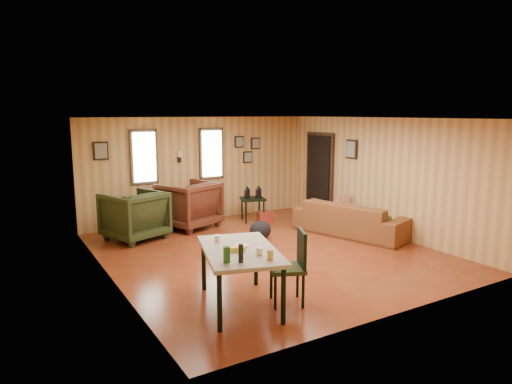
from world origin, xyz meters
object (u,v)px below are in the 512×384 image
(end_table, at_px, (130,211))
(dining_table, at_px, (240,254))
(recliner_brown, at_px, (189,202))
(side_table, at_px, (253,197))
(sofa, at_px, (352,213))
(recliner_green, at_px, (134,213))

(end_table, relative_size, dining_table, 0.43)
(recliner_brown, relative_size, dining_table, 0.66)
(recliner_brown, distance_m, side_table, 1.53)
(sofa, height_order, end_table, sofa)
(recliner_green, bearing_deg, end_table, -120.58)
(side_table, bearing_deg, dining_table, -122.18)
(recliner_brown, height_order, side_table, recliner_brown)
(recliner_brown, relative_size, side_table, 1.34)
(sofa, distance_m, end_table, 4.71)
(sofa, height_order, recliner_green, recliner_green)
(sofa, xyz_separation_m, end_table, (-3.80, 2.79, -0.05))
(end_table, bearing_deg, recliner_brown, -24.61)
(recliner_green, relative_size, side_table, 1.27)
(sofa, relative_size, side_table, 2.82)
(recliner_green, distance_m, side_table, 2.81)
(recliner_green, xyz_separation_m, end_table, (0.15, 0.86, -0.13))
(dining_table, bearing_deg, recliner_green, 110.32)
(sofa, bearing_deg, recliner_green, 46.66)
(recliner_brown, bearing_deg, recliner_green, -6.69)
(recliner_green, distance_m, dining_table, 3.88)
(recliner_green, height_order, side_table, recliner_green)
(sofa, relative_size, recliner_brown, 2.10)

